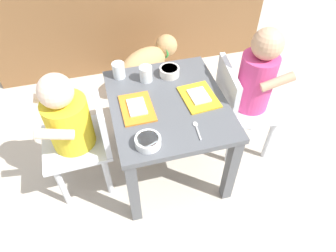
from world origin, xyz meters
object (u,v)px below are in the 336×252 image
(food_tray_left, at_px, (137,108))
(food_tray_right, at_px, (199,97))
(seated_child_right, at_px, (253,82))
(dining_table, at_px, (168,115))
(dog, at_px, (148,62))
(water_cup_right, at_px, (119,71))
(veggie_bowl_far, at_px, (169,71))
(water_cup_left, at_px, (146,75))
(spoon_by_left_tray, at_px, (197,129))
(cereal_bowl_left_side, at_px, (148,141))
(seated_child_left, at_px, (72,122))

(food_tray_left, height_order, food_tray_right, same)
(seated_child_right, relative_size, food_tray_right, 3.63)
(dining_table, height_order, food_tray_right, food_tray_right)
(dog, bearing_deg, water_cup_right, -119.47)
(food_tray_left, distance_m, veggie_bowl_far, 0.27)
(water_cup_left, height_order, veggie_bowl_far, water_cup_left)
(spoon_by_left_tray, bearing_deg, food_tray_right, 68.81)
(dog, bearing_deg, cereal_bowl_left_side, -101.62)
(seated_child_left, xyz_separation_m, food_tray_right, (0.54, -0.01, 0.02))
(seated_child_right, height_order, spoon_by_left_tray, seated_child_right)
(cereal_bowl_left_side, bearing_deg, seated_child_left, 142.65)
(food_tray_right, xyz_separation_m, veggie_bowl_far, (-0.08, 0.19, 0.02))
(water_cup_right, bearing_deg, cereal_bowl_left_side, -84.70)
(food_tray_right, distance_m, cereal_bowl_left_side, 0.33)
(dog, xyz_separation_m, veggie_bowl_far, (0.02, -0.41, 0.22))
(dog, bearing_deg, water_cup_left, -102.12)
(dining_table, height_order, cereal_bowl_left_side, cereal_bowl_left_side)
(water_cup_left, xyz_separation_m, cereal_bowl_left_side, (-0.07, -0.38, -0.01))
(food_tray_right, bearing_deg, water_cup_right, 142.64)
(dining_table, xyz_separation_m, seated_child_right, (0.41, 0.02, 0.08))
(seated_child_left, bearing_deg, dog, 53.29)
(dining_table, height_order, spoon_by_left_tray, spoon_by_left_tray)
(food_tray_left, height_order, veggie_bowl_far, veggie_bowl_far)
(dog, bearing_deg, dining_table, -93.10)
(dining_table, xyz_separation_m, dog, (0.03, 0.59, -0.12))
(veggie_bowl_far, height_order, cereal_bowl_left_side, veggie_bowl_far)
(water_cup_left, distance_m, spoon_by_left_tray, 0.37)
(seated_child_left, relative_size, veggie_bowl_far, 7.04)
(dining_table, xyz_separation_m, water_cup_left, (-0.06, 0.17, 0.11))
(water_cup_left, height_order, water_cup_right, water_cup_right)
(seated_child_left, bearing_deg, food_tray_right, -0.96)
(dining_table, relative_size, water_cup_right, 7.88)
(dining_table, distance_m, food_tray_left, 0.16)
(dog, xyz_separation_m, spoon_by_left_tray, (0.04, -0.77, 0.20))
(dining_table, relative_size, cereal_bowl_left_side, 5.80)
(seated_child_right, relative_size, water_cup_left, 9.78)
(dog, bearing_deg, food_tray_right, -80.15)
(seated_child_right, xyz_separation_m, water_cup_left, (-0.46, 0.15, 0.03))
(food_tray_right, xyz_separation_m, water_cup_left, (-0.19, 0.18, 0.02))
(dog, height_order, food_tray_right, food_tray_right)
(dog, distance_m, food_tray_left, 0.65)
(water_cup_right, height_order, cereal_bowl_left_side, water_cup_right)
(water_cup_right, bearing_deg, food_tray_left, -81.03)
(food_tray_left, relative_size, spoon_by_left_tray, 1.88)
(cereal_bowl_left_side, height_order, spoon_by_left_tray, cereal_bowl_left_side)
(water_cup_left, relative_size, cereal_bowl_left_side, 0.72)
(food_tray_right, relative_size, water_cup_left, 2.69)
(seated_child_left, xyz_separation_m, cereal_bowl_left_side, (0.27, -0.21, 0.04))
(food_tray_left, xyz_separation_m, water_cup_left, (0.08, 0.18, 0.02))
(veggie_bowl_far, relative_size, cereal_bowl_left_side, 0.94)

